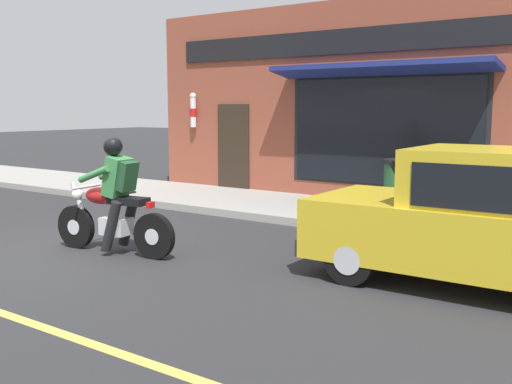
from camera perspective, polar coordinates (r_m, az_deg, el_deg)
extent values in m
plane|color=#2B2B2D|center=(8.81, -18.71, -5.63)|extent=(80.00, 80.00, 0.00)
cube|color=#9E9B93|center=(14.18, -9.84, 0.02)|extent=(2.60, 22.00, 0.14)
cube|color=brown|center=(12.91, 7.74, 8.32)|extent=(0.50, 9.34, 4.20)
cube|color=black|center=(12.18, 11.99, 5.66)|extent=(0.04, 3.92, 2.10)
cube|color=black|center=(12.19, 12.02, 5.66)|extent=(0.02, 4.11, 2.20)
cube|color=#2D2319|center=(14.11, -2.16, 4.09)|extent=(0.04, 0.90, 2.10)
cube|color=navy|center=(11.89, 11.51, 11.41)|extent=(0.81, 4.48, 0.24)
cube|color=black|center=(12.74, 7.24, 13.97)|extent=(0.06, 7.94, 0.50)
cylinder|color=white|center=(14.75, -6.00, 7.53)|extent=(0.14, 0.14, 0.70)
cylinder|color=red|center=(14.75, -6.00, 7.53)|extent=(0.15, 0.15, 0.20)
sphere|color=silver|center=(14.76, -6.03, 9.08)|extent=(0.16, 0.16, 0.16)
cylinder|color=black|center=(9.05, -16.76, -3.18)|extent=(0.18, 0.63, 0.62)
cylinder|color=silver|center=(9.05, -16.76, -3.18)|extent=(0.15, 0.23, 0.22)
cylinder|color=black|center=(8.14, -9.68, -4.17)|extent=(0.18, 0.63, 0.62)
cylinder|color=silver|center=(8.14, -9.68, -4.17)|extent=(0.15, 0.23, 0.22)
cube|color=silver|center=(8.53, -13.17, -3.17)|extent=(0.33, 0.43, 0.24)
ellipsoid|color=#B21919|center=(8.63, -14.51, -0.32)|extent=(0.37, 0.56, 0.24)
cube|color=black|center=(8.32, -12.05, -0.82)|extent=(0.33, 0.59, 0.10)
cylinder|color=silver|center=(8.92, -16.38, -1.26)|extent=(0.11, 0.33, 0.68)
cylinder|color=silver|center=(8.80, -15.89, 0.48)|extent=(0.56, 0.11, 0.04)
sphere|color=silver|center=(8.93, -16.65, -0.22)|extent=(0.16, 0.16, 0.16)
cylinder|color=silver|center=(8.42, -10.37, -3.92)|extent=(0.15, 0.56, 0.08)
cube|color=red|center=(8.09, -10.03, -1.23)|extent=(0.13, 0.08, 0.08)
cylinder|color=black|center=(8.34, -13.62, -3.15)|extent=(0.19, 0.37, 0.71)
cylinder|color=black|center=(8.61, -12.04, -2.76)|extent=(0.19, 0.37, 0.71)
cube|color=#387F42|center=(8.39, -13.06, 1.43)|extent=(0.38, 0.37, 0.57)
cylinder|color=#387F42|center=(8.40, -15.20, 1.63)|extent=(0.16, 0.53, 0.26)
cylinder|color=#387F42|center=(8.70, -13.41, 1.90)|extent=(0.16, 0.53, 0.26)
sphere|color=black|center=(8.40, -13.46, 4.23)|extent=(0.26, 0.26, 0.26)
cube|color=#1E4728|center=(8.29, -12.23, 1.51)|extent=(0.31, 0.27, 0.42)
cylinder|color=black|center=(6.96, 8.96, -6.33)|extent=(0.19, 0.60, 0.60)
cylinder|color=silver|center=(6.96, 8.96, -6.33)|extent=(0.21, 0.33, 0.33)
cylinder|color=black|center=(8.25, 13.28, -4.18)|extent=(0.19, 0.60, 0.60)
cylinder|color=silver|center=(8.25, 13.28, -4.18)|extent=(0.21, 0.33, 0.33)
cube|color=gold|center=(7.17, 20.25, -3.85)|extent=(1.70, 3.73, 0.70)
cube|color=gold|center=(7.01, 22.48, 1.08)|extent=(1.47, 1.92, 0.66)
cube|color=black|center=(7.24, 15.72, 1.20)|extent=(1.33, 0.37, 0.51)
cube|color=black|center=(6.31, 21.09, 0.27)|extent=(0.06, 1.52, 0.46)
cube|color=silver|center=(7.35, 5.09, -2.15)|extent=(0.24, 0.04, 0.14)
cube|color=silver|center=(8.24, 8.56, -1.10)|extent=(0.24, 0.04, 0.14)
cube|color=#28282B|center=(7.85, 7.07, -4.28)|extent=(1.61, 0.15, 0.20)
cylinder|color=#23512D|center=(10.86, 13.41, 0.26)|extent=(0.52, 0.52, 0.90)
cylinder|color=black|center=(10.80, 13.49, 2.84)|extent=(0.56, 0.56, 0.08)
cube|color=black|center=(13.57, -12.42, -0.03)|extent=(0.36, 0.36, 0.04)
cone|color=orange|center=(13.53, -12.45, 1.23)|extent=(0.28, 0.28, 0.56)
cylinder|color=white|center=(13.53, -12.46, 1.31)|extent=(0.20, 0.20, 0.08)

